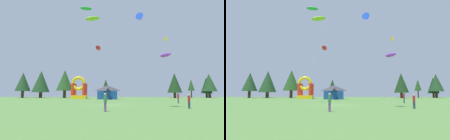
% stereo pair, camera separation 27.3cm
% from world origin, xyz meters
% --- Properties ---
extents(ground_plane, '(120.00, 120.00, 0.00)m').
position_xyz_m(ground_plane, '(0.00, 0.00, 0.00)').
color(ground_plane, '#5B8C42').
extents(kite_purple_parafoil, '(1.38, 2.52, 6.62)m').
position_xyz_m(kite_purple_parafoil, '(6.72, -4.79, 6.25)').
color(kite_purple_parafoil, purple).
rests_on(kite_purple_parafoil, ground_plane).
extents(kite_green_parafoil, '(12.76, 1.39, 26.33)m').
position_xyz_m(kite_green_parafoil, '(-7.57, 26.98, 25.58)').
color(kite_green_parafoil, green).
rests_on(kite_green_parafoil, ground_plane).
extents(kite_blue_delta, '(9.66, 4.95, 25.65)m').
position_xyz_m(kite_blue_delta, '(8.31, 31.02, 24.29)').
color(kite_blue_delta, blue).
rests_on(kite_blue_delta, ground_plane).
extents(kite_red_parafoil, '(1.62, 4.22, 13.63)m').
position_xyz_m(kite_red_parafoil, '(-3.62, 21.63, 12.96)').
color(kite_red_parafoil, red).
rests_on(kite_red_parafoil, ground_plane).
extents(kite_lime_parafoil, '(8.38, 3.00, 20.19)m').
position_xyz_m(kite_lime_parafoil, '(-4.71, 17.98, 19.29)').
color(kite_lime_parafoil, '#8CD826').
rests_on(kite_lime_parafoil, ground_plane).
extents(kite_yellow_box, '(4.86, 0.69, 16.04)m').
position_xyz_m(kite_yellow_box, '(13.70, 22.81, 15.48)').
color(kite_yellow_box, yellow).
rests_on(kite_yellow_box, ground_plane).
extents(person_left_edge, '(0.41, 0.41, 1.68)m').
position_xyz_m(person_left_edge, '(-0.27, -10.74, 1.00)').
color(person_left_edge, '#724C8C').
rests_on(person_left_edge, ground_plane).
extents(person_near_camera, '(0.41, 0.41, 1.71)m').
position_xyz_m(person_near_camera, '(11.03, 4.99, 1.02)').
color(person_near_camera, navy).
rests_on(person_near_camera, ground_plane).
extents(person_far_side, '(0.32, 0.32, 1.57)m').
position_xyz_m(person_far_side, '(8.59, -6.94, 0.93)').
color(person_far_side, navy).
rests_on(person_far_side, ground_plane).
extents(inflatable_orange_dome, '(4.37, 3.90, 6.54)m').
position_xyz_m(inflatable_orange_dome, '(-10.00, 31.59, 2.49)').
color(inflatable_orange_dome, yellow).
rests_on(inflatable_orange_dome, ground_plane).
extents(festival_tent, '(5.27, 3.01, 3.78)m').
position_xyz_m(festival_tent, '(-1.43, 27.06, 1.89)').
color(festival_tent, '#19478C').
rests_on(festival_tent, ground_plane).
extents(tree_row_1, '(5.40, 5.40, 9.11)m').
position_xyz_m(tree_row_1, '(-32.65, 44.90, 5.71)').
color(tree_row_1, '#4C331E').
rests_on(tree_row_1, ground_plane).
extents(tree_row_2, '(6.23, 6.23, 9.64)m').
position_xyz_m(tree_row_2, '(-25.94, 44.44, 5.77)').
color(tree_row_2, '#4C331E').
rests_on(tree_row_2, ground_plane).
extents(tree_row_3, '(5.81, 5.81, 9.82)m').
position_xyz_m(tree_row_3, '(-17.14, 43.40, 6.14)').
color(tree_row_3, '#4C331E').
rests_on(tree_row_3, ground_plane).
extents(tree_row_4, '(3.14, 3.14, 6.58)m').
position_xyz_m(tree_row_4, '(-2.69, 45.12, 4.12)').
color(tree_row_4, '#4C331E').
rests_on(tree_row_4, ground_plane).
extents(tree_row_5, '(4.97, 4.97, 8.52)m').
position_xyz_m(tree_row_5, '(21.11, 42.07, 5.12)').
color(tree_row_5, '#4C331E').
rests_on(tree_row_5, ground_plane).
extents(tree_row_6, '(2.33, 2.33, 6.63)m').
position_xyz_m(tree_row_6, '(27.88, 45.15, 4.51)').
color(tree_row_6, '#4C331E').
rests_on(tree_row_6, ground_plane).
extents(tree_row_7, '(3.96, 3.96, 7.20)m').
position_xyz_m(tree_row_7, '(33.20, 44.98, 4.36)').
color(tree_row_7, '#4C331E').
rests_on(tree_row_7, ground_plane).
extents(tree_row_8, '(5.21, 5.21, 8.52)m').
position_xyz_m(tree_row_8, '(34.01, 44.46, 5.34)').
color(tree_row_8, '#4C331E').
rests_on(tree_row_8, ground_plane).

